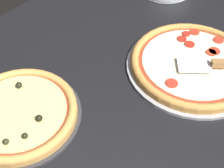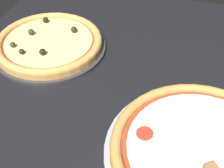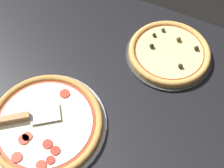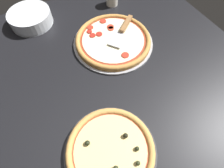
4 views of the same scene
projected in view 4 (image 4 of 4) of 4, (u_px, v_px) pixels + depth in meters
The scene contains 7 objects.
ground_plane at pixel (112, 63), 86.04cm from camera, with size 126.20×120.67×3.60cm, color black.
pizza_pan_front at pixel (113, 42), 89.97cm from camera, with size 40.59×40.59×1.00cm, color #939399.
pizza_front at pixel (113, 40), 88.46cm from camera, with size 38.16×38.16×2.71cm.
pizza_pan_back at pixel (110, 151), 62.71cm from camera, with size 33.33×33.33×1.00cm, color #2D2D30.
pizza_back at pixel (110, 150), 61.09cm from camera, with size 31.33×31.33×3.91cm.
serving_spatula at pixel (124, 27), 89.95cm from camera, with size 20.43×17.24×2.00cm.
plate_stack at pixel (31, 18), 95.15cm from camera, with size 22.58×22.58×7.00cm.
Camera 4 is at (25.01, 46.86, 66.70)cm, focal length 28.00 mm.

